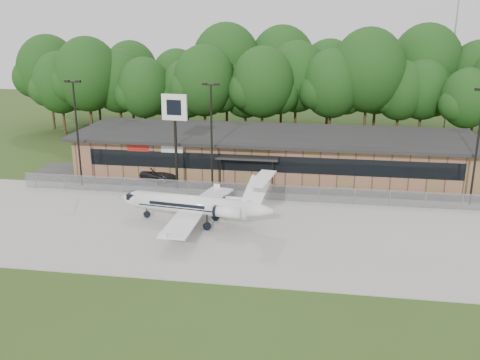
% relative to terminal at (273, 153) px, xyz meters
% --- Properties ---
extents(ground, '(160.00, 160.00, 0.00)m').
position_rel_terminal_xyz_m(ground, '(0.00, -23.94, -2.18)').
color(ground, '#324619').
rests_on(ground, ground).
extents(apron, '(64.00, 18.00, 0.08)m').
position_rel_terminal_xyz_m(apron, '(0.00, -15.94, -2.14)').
color(apron, '#9E9B93').
rests_on(apron, ground).
extents(parking_lot, '(50.00, 9.00, 0.06)m').
position_rel_terminal_xyz_m(parking_lot, '(0.00, -4.44, -2.15)').
color(parking_lot, '#383835').
rests_on(parking_lot, ground).
extents(terminal, '(41.00, 11.65, 4.30)m').
position_rel_terminal_xyz_m(terminal, '(0.00, 0.00, 0.00)').
color(terminal, '#935F49').
rests_on(terminal, ground).
extents(fence, '(46.00, 0.04, 1.52)m').
position_rel_terminal_xyz_m(fence, '(0.00, -8.94, -1.40)').
color(fence, gray).
rests_on(fence, ground).
extents(treeline, '(72.00, 12.00, 15.00)m').
position_rel_terminal_xyz_m(treeline, '(0.00, 18.06, 5.32)').
color(treeline, '#153C13').
rests_on(treeline, ground).
extents(radio_mast, '(0.20, 0.20, 25.00)m').
position_rel_terminal_xyz_m(radio_mast, '(22.00, 24.06, 10.32)').
color(radio_mast, gray).
rests_on(radio_mast, ground).
extents(light_pole_left, '(1.55, 0.30, 10.23)m').
position_rel_terminal_xyz_m(light_pole_left, '(-18.00, -7.44, 3.80)').
color(light_pole_left, black).
rests_on(light_pole_left, ground).
extents(light_pole_mid, '(1.55, 0.30, 10.23)m').
position_rel_terminal_xyz_m(light_pole_mid, '(-5.00, -7.44, 3.80)').
color(light_pole_mid, black).
rests_on(light_pole_mid, ground).
extents(light_pole_right, '(1.55, 0.30, 10.23)m').
position_rel_terminal_xyz_m(light_pole_right, '(18.00, -7.44, 3.80)').
color(light_pole_right, black).
rests_on(light_pole_right, ground).
extents(business_jet, '(13.30, 11.89, 4.47)m').
position_rel_terminal_xyz_m(business_jet, '(-4.54, -15.53, -0.58)').
color(business_jet, white).
rests_on(business_jet, ground).
extents(suv, '(5.74, 4.51, 1.45)m').
position_rel_terminal_xyz_m(suv, '(-11.54, -4.40, -1.45)').
color(suv, '#2F2F31').
rests_on(suv, ground).
extents(pole_sign, '(2.40, 0.46, 9.10)m').
position_rel_terminal_xyz_m(pole_sign, '(-8.48, -7.15, 4.78)').
color(pole_sign, black).
rests_on(pole_sign, ground).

